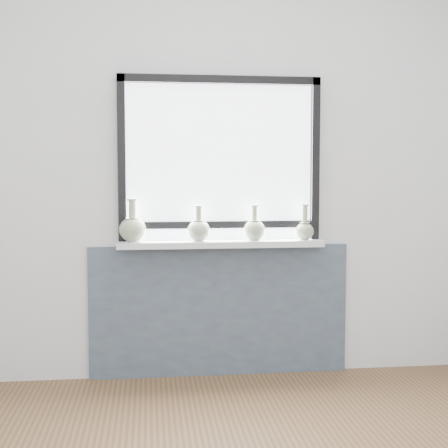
{
  "coord_description": "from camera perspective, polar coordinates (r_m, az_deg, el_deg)",
  "views": [
    {
      "loc": [
        -0.46,
        -2.24,
        1.32
      ],
      "look_at": [
        0.0,
        1.55,
        1.02
      ],
      "focal_mm": 50.0,
      "sensor_mm": 36.0,
      "label": 1
    }
  ],
  "objects": [
    {
      "name": "vase_c",
      "position": [
        4.02,
        2.79,
        -0.44
      ],
      "size": [
        0.14,
        0.14,
        0.23
      ],
      "rotation": [
        0.0,
        0.0,
        0.38
      ],
      "color": "#A3B790",
      "rests_on": "windowsill"
    },
    {
      "name": "back_wall",
      "position": [
        4.07,
        -0.44,
        4.21
      ],
      "size": [
        3.6,
        0.02,
        2.6
      ],
      "primitive_type": "cube",
      "color": "silver",
      "rests_on": "ground"
    },
    {
      "name": "windowsill",
      "position": [
        4.0,
        -0.28,
        -1.82
      ],
      "size": [
        1.32,
        0.18,
        0.04
      ],
      "primitive_type": "cube",
      "color": "silver",
      "rests_on": "apron_panel"
    },
    {
      "name": "window",
      "position": [
        4.04,
        -0.38,
        6.22
      ],
      "size": [
        1.3,
        0.06,
        1.05
      ],
      "color": "black",
      "rests_on": "windowsill"
    },
    {
      "name": "apron_panel",
      "position": [
        4.14,
        -0.39,
        -7.92
      ],
      "size": [
        1.7,
        0.03,
        0.86
      ],
      "primitive_type": "cube",
      "color": "#4C5C6C",
      "rests_on": "ground"
    },
    {
      "name": "vase_d",
      "position": [
        4.08,
        7.37,
        -0.46
      ],
      "size": [
        0.12,
        0.12,
        0.23
      ],
      "rotation": [
        0.0,
        0.0,
        -0.2
      ],
      "color": "#A3B790",
      "rests_on": "windowsill"
    },
    {
      "name": "vase_b",
      "position": [
        3.97,
        -2.34,
        -0.47
      ],
      "size": [
        0.15,
        0.15,
        0.23
      ],
      "rotation": [
        0.0,
        0.0,
        0.01
      ],
      "color": "#A3B790",
      "rests_on": "windowsill"
    },
    {
      "name": "vase_a",
      "position": [
        3.96,
        -8.35,
        -0.34
      ],
      "size": [
        0.17,
        0.17,
        0.27
      ],
      "rotation": [
        0.0,
        0.0,
        0.22
      ],
      "color": "#A3B790",
      "rests_on": "windowsill"
    }
  ]
}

